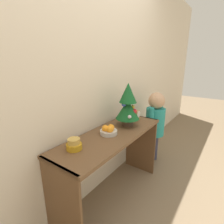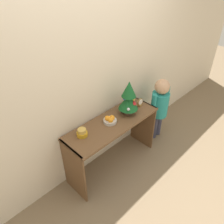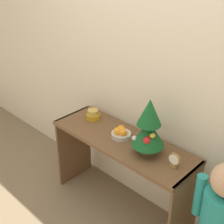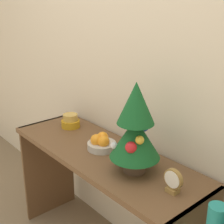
# 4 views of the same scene
# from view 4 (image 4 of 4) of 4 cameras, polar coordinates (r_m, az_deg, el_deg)

# --- Properties ---
(back_wall) EXTENTS (7.00, 0.05, 2.50)m
(back_wall) POSITION_cam_4_polar(r_m,az_deg,el_deg) (1.73, 4.80, 11.09)
(back_wall) COLOR beige
(back_wall) RESTS_ON ground_plane
(console_table) EXTENTS (1.26, 0.43, 0.73)m
(console_table) POSITION_cam_4_polar(r_m,az_deg,el_deg) (1.80, -1.80, -11.74)
(console_table) COLOR brown
(console_table) RESTS_ON ground_plane
(mini_tree) EXTENTS (0.24, 0.24, 0.45)m
(mini_tree) POSITION_cam_4_polar(r_m,az_deg,el_deg) (1.45, 4.28, -2.88)
(mini_tree) COLOR #4C3828
(mini_tree) RESTS_ON console_table
(fruit_bowl) EXTENTS (0.16, 0.16, 0.09)m
(fruit_bowl) POSITION_cam_4_polar(r_m,az_deg,el_deg) (1.74, -1.96, -5.67)
(fruit_bowl) COLOR #B7B2A8
(fruit_bowl) RESTS_ON console_table
(singing_bowl) EXTENTS (0.12, 0.12, 0.09)m
(singing_bowl) POSITION_cam_4_polar(r_m,az_deg,el_deg) (2.05, -7.59, -1.72)
(singing_bowl) COLOR #B78419
(singing_bowl) RESTS_ON console_table
(desk_clock) EXTENTS (0.09, 0.04, 0.11)m
(desk_clock) POSITION_cam_4_polar(r_m,az_deg,el_deg) (1.39, 11.09, -12.30)
(desk_clock) COLOR olive
(desk_clock) RESTS_ON console_table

